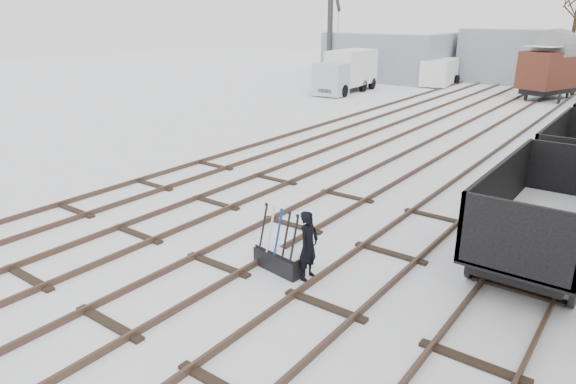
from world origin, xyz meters
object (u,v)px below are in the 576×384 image
at_px(lorry, 346,71).
at_px(panel_van, 440,72).
at_px(box_van_wagon, 551,68).
at_px(ground_frame, 279,259).
at_px(worker, 308,245).
at_px(freight_wagon_a, 543,227).
at_px(crane, 331,50).

distance_m(lorry, panel_van, 9.02).
distance_m(box_van_wagon, lorry, 14.02).
height_order(ground_frame, worker, worker).
xyz_separation_m(freight_wagon_a, lorry, (-17.92, 21.39, 0.68)).
xyz_separation_m(worker, crane, (-19.03, 31.28, 1.76)).
bearing_deg(box_van_wagon, ground_frame, -70.04).
distance_m(worker, crane, 36.66).
bearing_deg(panel_van, freight_wagon_a, -72.77).
height_order(box_van_wagon, lorry, box_van_wagon).
relative_size(lorry, panel_van, 1.36).
xyz_separation_m(box_van_wagon, panel_van, (-8.72, 2.47, -1.00)).
height_order(ground_frame, freight_wagon_a, freight_wagon_a).
distance_m(worker, panel_van, 34.81).
relative_size(freight_wagon_a, crane, 0.58).
distance_m(ground_frame, crane, 36.39).
height_order(freight_wagon_a, panel_van, freight_wagon_a).
bearing_deg(panel_van, lorry, -125.35).
bearing_deg(freight_wagon_a, lorry, 129.96).
xyz_separation_m(box_van_wagon, lorry, (-12.88, -5.52, -0.53)).
relative_size(worker, box_van_wagon, 0.31).
relative_size(freight_wagon_a, box_van_wagon, 1.08).
bearing_deg(lorry, box_van_wagon, 19.90).
height_order(worker, freight_wagon_a, freight_wagon_a).
distance_m(box_van_wagon, crane, 17.97).
relative_size(worker, lorry, 0.24).
bearing_deg(lorry, ground_frame, -65.94).
height_order(worker, lorry, lorry).
distance_m(box_van_wagon, panel_van, 9.12).
bearing_deg(box_van_wagon, panel_van, -176.47).
bearing_deg(crane, box_van_wagon, -22.93).
xyz_separation_m(ground_frame, lorry, (-13.20, 25.51, 1.28)).
height_order(ground_frame, panel_van, panel_van).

